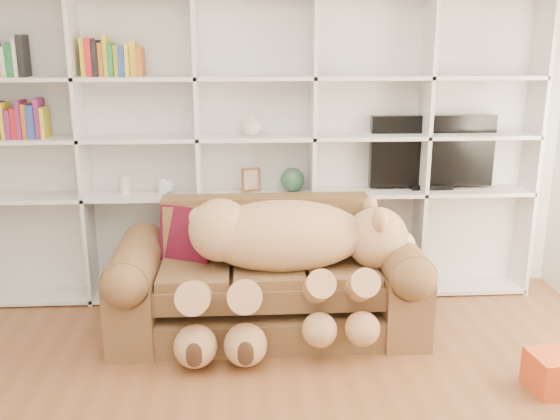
{
  "coord_description": "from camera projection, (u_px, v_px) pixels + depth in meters",
  "views": [
    {
      "loc": [
        -0.11,
        -2.48,
        2.03
      ],
      "look_at": [
        0.15,
        1.63,
        0.9
      ],
      "focal_mm": 40.0,
      "sensor_mm": 36.0,
      "label": 1
    }
  ],
  "objects": [
    {
      "name": "wall_back",
      "position": [
        255.0,
        127.0,
        4.98
      ],
      "size": [
        5.0,
        0.02,
        2.7
      ],
      "primitive_type": "cube",
      "color": "silver",
      "rests_on": "floor"
    },
    {
      "name": "bookshelf",
      "position": [
        225.0,
        136.0,
        4.84
      ],
      "size": [
        4.43,
        0.35,
        2.4
      ],
      "color": "silver",
      "rests_on": "floor"
    },
    {
      "name": "sofa",
      "position": [
        268.0,
        283.0,
        4.46
      ],
      "size": [
        2.16,
        0.93,
        0.91
      ],
      "color": "brown",
      "rests_on": "floor"
    },
    {
      "name": "teddy_bear",
      "position": [
        286.0,
        253.0,
        4.22
      ],
      "size": [
        1.66,
        0.9,
        0.96
      ],
      "rotation": [
        0.0,
        0.0,
        -0.02
      ],
      "color": "tan",
      "rests_on": "sofa"
    },
    {
      "name": "throw_pillow",
      "position": [
        188.0,
        235.0,
        4.49
      ],
      "size": [
        0.47,
        0.38,
        0.43
      ],
      "primitive_type": "cube",
      "rotation": [
        -0.24,
        0.0,
        -0.44
      ],
      "color": "#550E24",
      "rests_on": "sofa"
    },
    {
      "name": "gift_box",
      "position": [
        555.0,
        372.0,
        3.71
      ],
      "size": [
        0.31,
        0.3,
        0.23
      ],
      "primitive_type": "cube",
      "rotation": [
        0.0,
        0.0,
        0.09
      ],
      "color": "#C8471A",
      "rests_on": "floor"
    },
    {
      "name": "tv",
      "position": [
        432.0,
        153.0,
        4.97
      ],
      "size": [
        1.0,
        0.18,
        0.59
      ],
      "color": "black",
      "rests_on": "bookshelf"
    },
    {
      "name": "picture_frame",
      "position": [
        251.0,
        179.0,
        4.89
      ],
      "size": [
        0.15,
        0.06,
        0.19
      ],
      "primitive_type": "cube",
      "rotation": [
        0.0,
        0.0,
        0.25
      ],
      "color": "brown",
      "rests_on": "bookshelf"
    },
    {
      "name": "green_vase",
      "position": [
        292.0,
        180.0,
        4.91
      ],
      "size": [
        0.19,
        0.19,
        0.19
      ],
      "primitive_type": "sphere",
      "color": "#2B533A",
      "rests_on": "bookshelf"
    },
    {
      "name": "figurine_tall",
      "position": [
        125.0,
        185.0,
        4.84
      ],
      "size": [
        0.08,
        0.08,
        0.15
      ],
      "primitive_type": "cylinder",
      "rotation": [
        0.0,
        0.0,
        0.03
      ],
      "color": "beige",
      "rests_on": "bookshelf"
    },
    {
      "name": "figurine_short",
      "position": [
        162.0,
        186.0,
        4.86
      ],
      "size": [
        0.09,
        0.09,
        0.12
      ],
      "primitive_type": "cylinder",
      "rotation": [
        0.0,
        0.0,
        -0.32
      ],
      "color": "beige",
      "rests_on": "bookshelf"
    },
    {
      "name": "snow_globe",
      "position": [
        168.0,
        186.0,
        4.86
      ],
      "size": [
        0.11,
        0.11,
        0.11
      ],
      "primitive_type": "sphere",
      "color": "silver",
      "rests_on": "bookshelf"
    },
    {
      "name": "shelf_vase",
      "position": [
        251.0,
        124.0,
        4.77
      ],
      "size": [
        0.2,
        0.2,
        0.17
      ],
      "primitive_type": "imported",
      "rotation": [
        0.0,
        0.0,
        -0.25
      ],
      "color": "beige",
      "rests_on": "bookshelf"
    }
  ]
}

